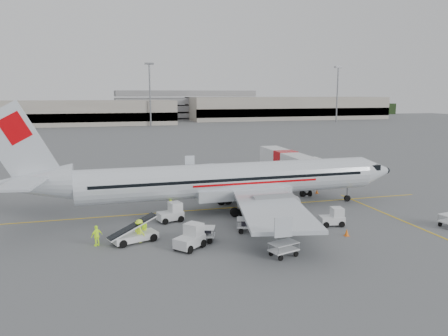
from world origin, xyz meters
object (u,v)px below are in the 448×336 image
(tug_fore, at_px, (332,217))
(tug_mid, at_px, (170,212))
(jet_bridge, at_px, (285,168))
(tug_aft, at_px, (189,237))
(aircraft, at_px, (231,157))
(belt_loader, at_px, (134,227))

(tug_fore, xyz_separation_m, tug_mid, (-13.53, 5.07, 0.06))
(jet_bridge, relative_size, tug_aft, 7.09)
(jet_bridge, distance_m, tug_fore, 17.18)
(aircraft, distance_m, jet_bridge, 14.20)
(aircraft, height_order, jet_bridge, aircraft)
(aircraft, bearing_deg, belt_loader, -145.48)
(tug_mid, height_order, tug_aft, tug_aft)
(jet_bridge, distance_m, tug_mid, 20.28)
(tug_fore, bearing_deg, belt_loader, -172.74)
(aircraft, bearing_deg, tug_fore, -46.47)
(jet_bridge, bearing_deg, tug_fore, -98.81)
(aircraft, relative_size, tug_aft, 16.42)
(tug_aft, bearing_deg, belt_loader, 104.85)
(tug_fore, distance_m, tug_mid, 14.45)
(tug_fore, bearing_deg, tug_aft, -161.78)
(aircraft, relative_size, belt_loader, 8.34)
(tug_aft, bearing_deg, jet_bridge, 9.03)
(tug_fore, relative_size, tug_mid, 0.93)
(tug_mid, bearing_deg, aircraft, 4.11)
(tug_fore, bearing_deg, jet_bridge, 88.32)
(aircraft, relative_size, tug_mid, 17.32)
(jet_bridge, relative_size, tug_fore, 8.03)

